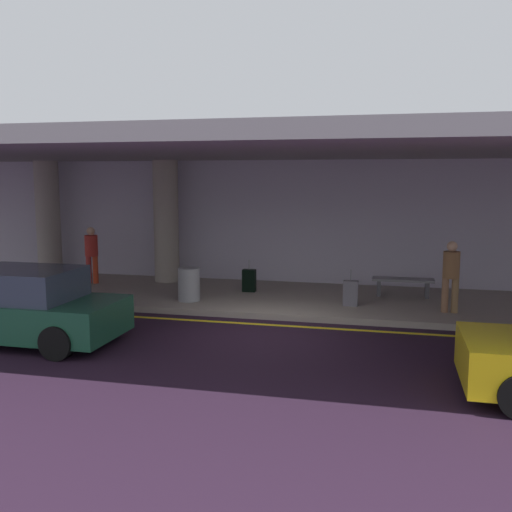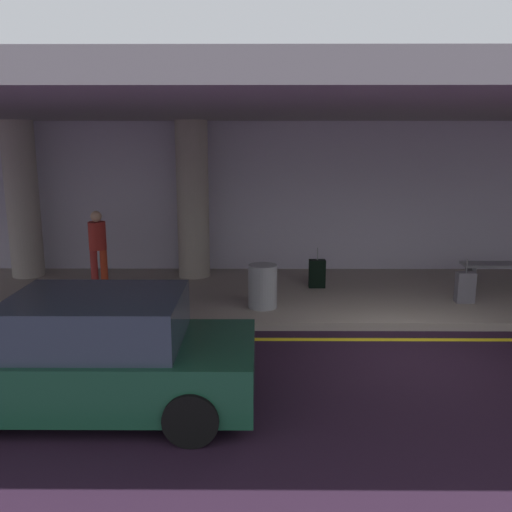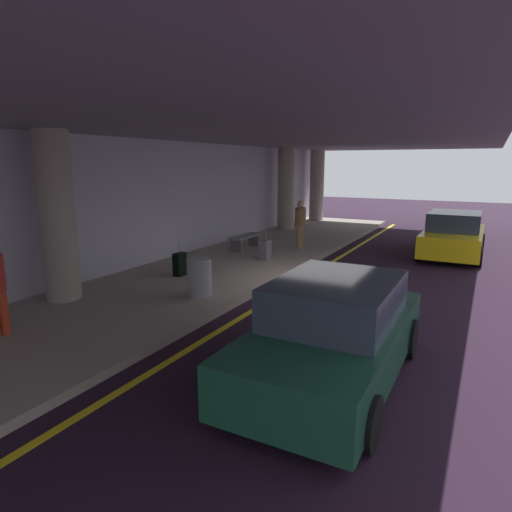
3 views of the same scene
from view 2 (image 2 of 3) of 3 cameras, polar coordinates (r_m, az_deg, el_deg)
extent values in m
plane|color=black|center=(9.43, 15.56, -9.53)|extent=(60.00, 60.00, 0.00)
cube|color=gray|center=(12.27, 11.85, -3.93)|extent=(26.00, 4.20, 0.15)
cube|color=yellow|center=(9.94, 14.71, -8.32)|extent=(26.00, 0.14, 0.01)
cylinder|color=gray|center=(14.14, -22.90, 5.34)|extent=(0.75, 0.75, 3.65)
cylinder|color=gray|center=(13.10, -6.52, 5.74)|extent=(0.75, 0.75, 3.65)
cube|color=gray|center=(11.33, 13.23, 14.54)|extent=(28.00, 13.20, 0.30)
cube|color=#AFA8BB|center=(14.10, 10.38, 5.76)|extent=(26.00, 0.30, 3.80)
cube|color=#17432E|center=(7.44, -16.51, -11.00)|extent=(4.10, 1.80, 0.70)
cube|color=#2D3847|center=(7.18, -16.05, -6.26)|extent=(2.10, 1.60, 0.60)
cylinder|color=black|center=(8.04, -5.22, -10.52)|extent=(0.64, 0.22, 0.64)
cylinder|color=black|center=(6.51, -6.70, -16.26)|extent=(0.64, 0.22, 0.64)
cylinder|color=black|center=(8.72, -23.44, -9.67)|extent=(0.64, 0.22, 0.64)
cylinder|color=#A32A27|center=(12.93, -16.31, -1.12)|extent=(0.16, 0.16, 0.82)
cylinder|color=#B33319|center=(12.86, -15.37, -1.13)|extent=(0.16, 0.16, 0.82)
cylinder|color=#A4251F|center=(12.76, -16.03, 2.03)|extent=(0.38, 0.38, 0.62)
sphere|color=tan|center=(12.69, -16.14, 3.94)|extent=(0.24, 0.24, 0.24)
cube|color=#5D5B64|center=(11.90, 20.72, -3.04)|extent=(0.36, 0.22, 0.62)
cylinder|color=slate|center=(11.80, 20.88, -0.93)|extent=(0.02, 0.02, 0.28)
cube|color=black|center=(12.32, 6.30, -1.81)|extent=(0.36, 0.22, 0.62)
cylinder|color=slate|center=(12.22, 6.35, 0.23)|extent=(0.02, 0.02, 0.28)
cube|color=slate|center=(13.65, 23.70, -0.81)|extent=(1.60, 0.50, 0.06)
cube|color=#4C4C51|center=(13.46, 21.19, -1.81)|extent=(0.10, 0.40, 0.42)
cylinder|color=gray|center=(10.78, 0.69, -3.13)|extent=(0.56, 0.56, 0.85)
camera|label=1|loc=(6.08, 122.71, -7.57)|focal=40.45mm
camera|label=3|loc=(9.17, -58.84, 4.43)|focal=30.82mm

